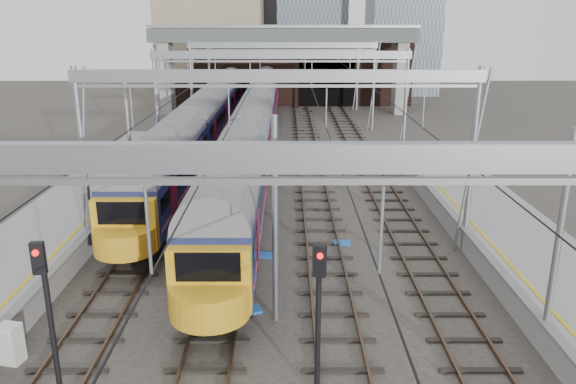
{
  "coord_description": "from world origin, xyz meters",
  "views": [
    {
      "loc": [
        0.38,
        -14.99,
        9.78
      ],
      "look_at": [
        0.43,
        8.95,
        2.4
      ],
      "focal_mm": 35.0,
      "sensor_mm": 36.0,
      "label": 1
    }
  ],
  "objects_px": {
    "train_main": "(258,112)",
    "relay_cabinet": "(10,344)",
    "signal_near_left": "(47,302)",
    "signal_near_centre": "(319,303)",
    "train_second": "(216,105)"
  },
  "relations": [
    {
      "from": "signal_near_centre",
      "to": "signal_near_left",
      "type": "bearing_deg",
      "value": -161.57
    },
    {
      "from": "signal_near_left",
      "to": "relay_cabinet",
      "type": "height_order",
      "value": "signal_near_left"
    },
    {
      "from": "signal_near_centre",
      "to": "relay_cabinet",
      "type": "bearing_deg",
      "value": -172.63
    },
    {
      "from": "train_second",
      "to": "signal_near_centre",
      "type": "bearing_deg",
      "value": -79.3
    },
    {
      "from": "train_main",
      "to": "signal_near_left",
      "type": "bearing_deg",
      "value": -96.31
    },
    {
      "from": "train_main",
      "to": "relay_cabinet",
      "type": "distance_m",
      "value": 32.44
    },
    {
      "from": "signal_near_left",
      "to": "relay_cabinet",
      "type": "xyz_separation_m",
      "value": [
        -2.09,
        1.75,
        -2.31
      ]
    },
    {
      "from": "train_second",
      "to": "train_main",
      "type": "bearing_deg",
      "value": -47.84
    },
    {
      "from": "train_main",
      "to": "train_second",
      "type": "height_order",
      "value": "train_main"
    },
    {
      "from": "train_second",
      "to": "signal_near_left",
      "type": "bearing_deg",
      "value": -89.57
    },
    {
      "from": "signal_near_left",
      "to": "signal_near_centre",
      "type": "relative_size",
      "value": 1.02
    },
    {
      "from": "train_main",
      "to": "signal_near_left",
      "type": "height_order",
      "value": "train_main"
    },
    {
      "from": "train_main",
      "to": "relay_cabinet",
      "type": "xyz_separation_m",
      "value": [
        -5.8,
        -31.86,
        -1.79
      ]
    },
    {
      "from": "train_second",
      "to": "signal_near_left",
      "type": "relative_size",
      "value": 13.16
    },
    {
      "from": "signal_near_left",
      "to": "signal_near_centre",
      "type": "xyz_separation_m",
      "value": [
        6.9,
        0.02,
        -0.05
      ]
    }
  ]
}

